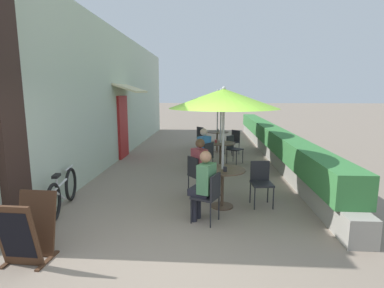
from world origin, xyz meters
name	(u,v)px	position (x,y,z in m)	size (l,w,h in m)	color
ground_plane	(166,261)	(0.00, 0.00, 0.00)	(120.00, 120.00, 0.00)	gray
cafe_facade_wall	(122,96)	(-2.54, 6.95, 2.09)	(0.98, 14.18, 4.20)	#B2C1AD
planter_hedge	(271,140)	(2.75, 6.99, 0.54)	(0.60, 13.18, 1.01)	gray
patio_table_near	(222,178)	(0.82, 1.98, 0.58)	(0.87, 0.87, 0.76)	brown
patio_umbrella_near	(224,99)	(0.82, 1.98, 2.10)	(2.05, 2.05, 2.32)	#B7B7BC
cafe_chair_near_left	(209,194)	(0.57, 1.24, 0.52)	(0.53, 0.53, 0.87)	#232328
seated_patron_near_left	(204,183)	(0.47, 1.28, 0.69)	(0.50, 0.46, 1.25)	#23232D
cafe_chair_near_right	(261,180)	(1.59, 2.13, 0.52)	(0.44, 0.44, 0.87)	#232328
cafe_chair_near_back	(197,173)	(0.31, 2.56, 0.52)	(0.56, 0.56, 0.87)	#232328
seated_patron_near_back	(201,164)	(0.40, 2.63, 0.69)	(0.51, 0.49, 1.25)	#23232D
coffee_cup_near	(225,169)	(0.86, 1.81, 0.80)	(0.07, 0.07, 0.09)	#232328
patio_table_mid	(220,149)	(0.89, 5.05, 0.58)	(0.87, 0.87, 0.76)	brown
patio_umbrella_mid	(221,96)	(0.89, 5.05, 2.10)	(2.05, 2.05, 2.32)	#B7B7BC
cafe_chair_mid_left	(233,147)	(1.31, 5.71, 0.52)	(0.56, 0.56, 0.87)	#232328
cafe_chair_mid_right	(206,155)	(0.47, 4.39, 0.52)	(0.56, 0.56, 0.87)	#232328
seated_patron_mid_right	(203,149)	(0.38, 4.46, 0.69)	(0.51, 0.50, 1.25)	#23232D
coffee_cup_mid	(216,141)	(0.76, 5.05, 0.80)	(0.07, 0.07, 0.09)	#B73D3D
patio_table_far	(217,136)	(0.86, 7.60, 0.58)	(0.87, 0.87, 0.76)	brown
patio_umbrella_far	(218,96)	(0.86, 7.60, 2.10)	(2.05, 2.05, 2.32)	#B7B7BC
cafe_chair_far_left	(202,136)	(0.28, 8.12, 0.52)	(0.57, 0.57, 0.87)	#232328
cafe_chair_far_right	(234,140)	(1.44, 7.07, 0.52)	(0.57, 0.57, 0.87)	#232328
coffee_cup_far	(218,130)	(0.87, 7.68, 0.80)	(0.07, 0.07, 0.09)	#232328
bicycle_leaning	(63,192)	(-2.20, 1.64, 0.36)	(0.36, 1.72, 0.77)	black
menu_board	(27,230)	(-1.81, -0.09, 0.43)	(0.57, 0.66, 0.88)	#422819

